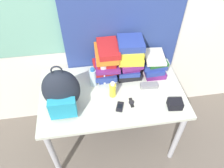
% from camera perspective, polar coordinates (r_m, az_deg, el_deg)
% --- Properties ---
extents(wall_back, '(6.00, 0.06, 2.50)m').
position_cam_1_polar(wall_back, '(1.91, -2.23, 18.18)').
color(wall_back, silver).
rests_on(wall_back, ground_plane).
extents(curtain_blue, '(1.04, 0.04, 2.50)m').
position_cam_1_polar(curtain_blue, '(1.88, 3.00, 17.71)').
color(curtain_blue, navy).
rests_on(curtain_blue, ground_plane).
extents(desk, '(1.23, 0.72, 0.75)m').
position_cam_1_polar(desk, '(1.95, 0.00, -3.96)').
color(desk, beige).
rests_on(desk, ground_plane).
extents(backpack, '(0.29, 0.25, 0.42)m').
position_cam_1_polar(backpack, '(1.68, -13.08, -1.95)').
color(backpack, '#1E232D').
rests_on(backpack, desk).
extents(book_stack_left, '(0.23, 0.29, 0.33)m').
position_cam_1_polar(book_stack_left, '(1.90, -1.48, 5.94)').
color(book_stack_left, navy).
rests_on(book_stack_left, desk).
extents(book_stack_center, '(0.24, 0.29, 0.36)m').
position_cam_1_polar(book_stack_center, '(1.92, 4.58, 6.94)').
color(book_stack_center, black).
rests_on(book_stack_center, desk).
extents(book_stack_right, '(0.21, 0.27, 0.18)m').
position_cam_1_polar(book_stack_right, '(2.03, 10.75, 5.26)').
color(book_stack_right, '#6B2370').
rests_on(book_stack_right, desk).
extents(water_bottle, '(0.06, 0.06, 0.19)m').
position_cam_1_polar(water_bottle, '(1.88, -4.95, 1.74)').
color(water_bottle, silver).
rests_on(water_bottle, desk).
extents(sports_bottle, '(0.08, 0.08, 0.26)m').
position_cam_1_polar(sports_bottle, '(1.88, -2.26, 3.45)').
color(sports_bottle, white).
rests_on(sports_bottle, desk).
extents(sunscreen_bottle, '(0.06, 0.06, 0.15)m').
position_cam_1_polar(sunscreen_bottle, '(1.80, 0.22, -1.50)').
color(sunscreen_bottle, yellow).
rests_on(sunscreen_bottle, desk).
extents(cell_phone, '(0.08, 0.11, 0.02)m').
position_cam_1_polar(cell_phone, '(1.76, 2.05, -5.96)').
color(cell_phone, black).
rests_on(cell_phone, desk).
extents(sunglasses_case, '(0.15, 0.07, 0.04)m').
position_cam_1_polar(sunglasses_case, '(1.93, 9.67, -0.40)').
color(sunglasses_case, gray).
rests_on(sunglasses_case, desk).
extents(camera_pouch, '(0.12, 0.10, 0.07)m').
position_cam_1_polar(camera_pouch, '(1.82, 16.13, -5.04)').
color(camera_pouch, black).
rests_on(camera_pouch, desk).
extents(wristwatch, '(0.05, 0.10, 0.01)m').
position_cam_1_polar(wristwatch, '(1.80, 5.10, -4.81)').
color(wristwatch, black).
rests_on(wristwatch, desk).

